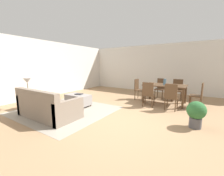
{
  "coord_description": "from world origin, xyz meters",
  "views": [
    {
      "loc": [
        1.96,
        -3.31,
        1.53
      ],
      "look_at": [
        -1.18,
        1.59,
        0.59
      ],
      "focal_mm": 22.64,
      "sensor_mm": 36.0,
      "label": 1
    }
  ],
  "objects_px": {
    "dining_chair_head_west": "(138,88)",
    "side_table": "(29,96)",
    "ottoman_table": "(78,99)",
    "dining_chair_far_right": "(177,88)",
    "dining_chair_head_east": "(199,94)",
    "table_lamp": "(27,81)",
    "dining_chair_near_left": "(148,93)",
    "book_on_ottoman": "(79,94)",
    "potted_plant": "(196,113)",
    "dining_chair_far_left": "(161,87)",
    "dining_table": "(165,87)",
    "dining_chair_near_right": "(171,95)",
    "vase_centerpiece": "(165,82)",
    "couch": "(48,107)"
  },
  "relations": [
    {
      "from": "dining_chair_near_left",
      "to": "potted_plant",
      "type": "height_order",
      "value": "dining_chair_near_left"
    },
    {
      "from": "potted_plant",
      "to": "ottoman_table",
      "type": "bearing_deg",
      "value": -177.15
    },
    {
      "from": "dining_chair_far_left",
      "to": "dining_chair_near_right",
      "type": "bearing_deg",
      "value": -65.86
    },
    {
      "from": "couch",
      "to": "dining_table",
      "type": "bearing_deg",
      "value": 53.72
    },
    {
      "from": "side_table",
      "to": "dining_chair_head_east",
      "type": "distance_m",
      "value": 6.04
    },
    {
      "from": "dining_chair_near_left",
      "to": "book_on_ottoman",
      "type": "relative_size",
      "value": 3.54
    },
    {
      "from": "ottoman_table",
      "to": "side_table",
      "type": "xyz_separation_m",
      "value": [
        -1.16,
        -1.22,
        0.21
      ]
    },
    {
      "from": "dining_chair_far_left",
      "to": "side_table",
      "type": "bearing_deg",
      "value": -129.12
    },
    {
      "from": "dining_chair_far_right",
      "to": "dining_chair_head_east",
      "type": "bearing_deg",
      "value": -46.85
    },
    {
      "from": "side_table",
      "to": "book_on_ottoman",
      "type": "distance_m",
      "value": 1.72
    },
    {
      "from": "ottoman_table",
      "to": "table_lamp",
      "type": "relative_size",
      "value": 1.81
    },
    {
      "from": "side_table",
      "to": "dining_chair_head_east",
      "type": "height_order",
      "value": "dining_chair_head_east"
    },
    {
      "from": "ottoman_table",
      "to": "dining_chair_head_west",
      "type": "height_order",
      "value": "dining_chair_head_west"
    },
    {
      "from": "side_table",
      "to": "dining_chair_near_left",
      "type": "xyz_separation_m",
      "value": [
        3.43,
        2.55,
        0.07
      ]
    },
    {
      "from": "dining_chair_near_right",
      "to": "dining_chair_far_left",
      "type": "xyz_separation_m",
      "value": [
        -0.77,
        1.71,
        0.0
      ]
    },
    {
      "from": "couch",
      "to": "dining_chair_head_west",
      "type": "distance_m",
      "value": 3.81
    },
    {
      "from": "dining_table",
      "to": "side_table",
      "type": "bearing_deg",
      "value": -138.38
    },
    {
      "from": "dining_chair_far_left",
      "to": "dining_chair_head_east",
      "type": "distance_m",
      "value": 1.78
    },
    {
      "from": "couch",
      "to": "side_table",
      "type": "height_order",
      "value": "couch"
    },
    {
      "from": "dining_chair_far_left",
      "to": "potted_plant",
      "type": "xyz_separation_m",
      "value": [
        1.55,
        -2.84,
        -0.13
      ]
    },
    {
      "from": "ottoman_table",
      "to": "dining_chair_head_east",
      "type": "relative_size",
      "value": 1.03
    },
    {
      "from": "table_lamp",
      "to": "dining_table",
      "type": "xyz_separation_m",
      "value": [
        3.82,
        3.4,
        -0.32
      ]
    },
    {
      "from": "dining_table",
      "to": "dining_chair_near_right",
      "type": "distance_m",
      "value": 0.96
    },
    {
      "from": "dining_chair_far_right",
      "to": "vase_centerpiece",
      "type": "distance_m",
      "value": 1.04
    },
    {
      "from": "dining_chair_far_left",
      "to": "dining_chair_far_right",
      "type": "height_order",
      "value": "same"
    },
    {
      "from": "dining_chair_far_right",
      "to": "table_lamp",
      "type": "bearing_deg",
      "value": -134.49
    },
    {
      "from": "table_lamp",
      "to": "dining_chair_near_right",
      "type": "bearing_deg",
      "value": 31.0
    },
    {
      "from": "dining_chair_far_left",
      "to": "dining_chair_head_west",
      "type": "distance_m",
      "value": 1.13
    },
    {
      "from": "table_lamp",
      "to": "dining_chair_far_left",
      "type": "relative_size",
      "value": 0.57
    },
    {
      "from": "couch",
      "to": "table_lamp",
      "type": "xyz_separation_m",
      "value": [
        -1.26,
        0.1,
        0.7
      ]
    },
    {
      "from": "dining_chair_near_right",
      "to": "dining_chair_far_left",
      "type": "height_order",
      "value": "same"
    },
    {
      "from": "dining_table",
      "to": "dining_chair_head_west",
      "type": "distance_m",
      "value": 1.15
    },
    {
      "from": "dining_chair_near_left",
      "to": "dining_chair_near_right",
      "type": "relative_size",
      "value": 1.0
    },
    {
      "from": "dining_table",
      "to": "dining_chair_near_left",
      "type": "height_order",
      "value": "dining_chair_near_left"
    },
    {
      "from": "dining_chair_head_west",
      "to": "side_table",
      "type": "bearing_deg",
      "value": -128.05
    },
    {
      "from": "dining_chair_far_right",
      "to": "dining_chair_head_west",
      "type": "bearing_deg",
      "value": -151.1
    },
    {
      "from": "dining_chair_far_left",
      "to": "book_on_ottoman",
      "type": "distance_m",
      "value": 3.77
    },
    {
      "from": "table_lamp",
      "to": "dining_chair_far_right",
      "type": "bearing_deg",
      "value": 45.51
    },
    {
      "from": "couch",
      "to": "dining_chair_far_left",
      "type": "bearing_deg",
      "value": 63.17
    },
    {
      "from": "side_table",
      "to": "potted_plant",
      "type": "bearing_deg",
      "value": 15.71
    },
    {
      "from": "couch",
      "to": "ottoman_table",
      "type": "xyz_separation_m",
      "value": [
        -0.09,
        1.32,
        -0.04
      ]
    },
    {
      "from": "vase_centerpiece",
      "to": "table_lamp",
      "type": "bearing_deg",
      "value": -138.74
    },
    {
      "from": "table_lamp",
      "to": "ottoman_table",
      "type": "bearing_deg",
      "value": 46.33
    },
    {
      "from": "dining_table",
      "to": "dining_chair_head_west",
      "type": "xyz_separation_m",
      "value": [
        -1.14,
        0.03,
        -0.15
      ]
    },
    {
      "from": "dining_chair_near_left",
      "to": "book_on_ottoman",
      "type": "distance_m",
      "value": 2.6
    },
    {
      "from": "table_lamp",
      "to": "dining_table",
      "type": "bearing_deg",
      "value": 41.62
    },
    {
      "from": "couch",
      "to": "dining_chair_head_west",
      "type": "height_order",
      "value": "dining_chair_head_west"
    },
    {
      "from": "couch",
      "to": "ottoman_table",
      "type": "bearing_deg",
      "value": 94.08
    },
    {
      "from": "ottoman_table",
      "to": "dining_chair_far_right",
      "type": "height_order",
      "value": "dining_chair_far_right"
    },
    {
      "from": "dining_chair_far_right",
      "to": "dining_chair_head_west",
      "type": "relative_size",
      "value": 1.0
    }
  ]
}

